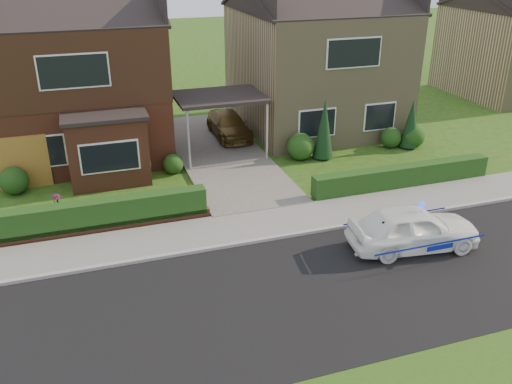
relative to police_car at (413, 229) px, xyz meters
name	(u,v)px	position (x,y,z in m)	size (l,w,h in m)	color
ground	(324,290)	(-3.55, -1.20, -0.69)	(120.00, 120.00, 0.00)	#264913
road	(324,290)	(-3.55, -1.20, -0.69)	(60.00, 6.00, 0.02)	black
kerb	(284,236)	(-3.55, 1.85, -0.63)	(60.00, 0.16, 0.12)	#9E9993
sidewalk	(273,222)	(-3.55, 2.90, -0.64)	(60.00, 2.00, 0.10)	slate
driveway	(221,154)	(-3.55, 9.80, -0.63)	(3.80, 12.00, 0.12)	#666059
house_left	(74,66)	(-9.33, 12.70, 3.12)	(7.50, 9.53, 7.25)	brown
house_right	(315,54)	(2.25, 12.79, 2.97)	(7.50, 8.06, 7.25)	#98865D
carport_link	(219,98)	(-3.55, 9.75, 1.96)	(3.80, 3.00, 2.77)	black
garage_door	(19,163)	(-11.79, 8.76, 0.36)	(2.20, 0.10, 2.10)	#945A20
dwarf_wall	(95,229)	(-9.35, 4.10, -0.51)	(7.70, 0.25, 0.36)	brown
hedge_left	(96,231)	(-9.35, 4.25, -0.69)	(7.50, 0.55, 0.90)	#143611
hedge_right	(401,187)	(2.25, 4.15, -0.69)	(7.50, 0.55, 0.80)	#143611
shrub_left_far	(14,181)	(-12.05, 8.30, -0.15)	(1.08, 1.08, 1.08)	#143611
shrub_left_mid	(134,165)	(-7.55, 8.10, -0.03)	(1.32, 1.32, 1.32)	#143611
shrub_left_near	(173,164)	(-5.95, 8.40, -0.27)	(0.84, 0.84, 0.84)	#143611
shrub_right_near	(300,147)	(-0.35, 8.20, -0.09)	(1.20, 1.20, 1.20)	#143611
shrub_right_mid	(391,138)	(4.25, 8.30, -0.21)	(0.96, 0.96, 0.96)	#143611
shrub_right_far	(413,136)	(5.25, 8.00, -0.15)	(1.08, 1.08, 1.08)	#143611
conifer_a	(324,130)	(0.65, 8.00, 0.61)	(0.90, 0.90, 2.60)	black
conifer_b	(411,125)	(5.05, 8.00, 0.41)	(0.90, 0.90, 2.20)	black
neighbour_right	(512,52)	(16.45, 14.80, 1.91)	(6.50, 7.00, 5.20)	#98865D
police_car	(413,229)	(0.00, 0.00, 0.00)	(3.73, 4.22, 1.55)	white
driveway_car	(229,125)	(-2.55, 11.95, -0.01)	(1.57, 3.87, 1.12)	brown
potted_plant_a	(109,212)	(-8.83, 4.80, -0.33)	(0.38, 0.26, 0.73)	gray
potted_plant_b	(187,196)	(-6.05, 5.13, -0.27)	(0.37, 0.46, 0.84)	gray
potted_plant_c	(58,203)	(-10.50, 6.14, -0.35)	(0.38, 0.38, 0.68)	gray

